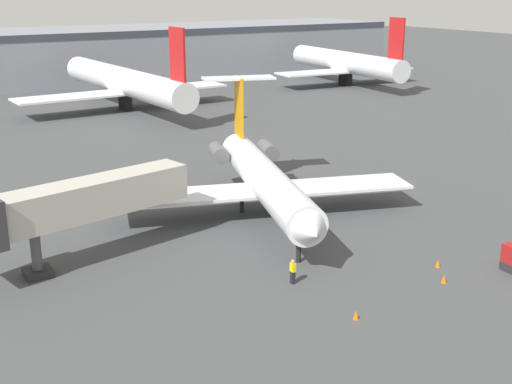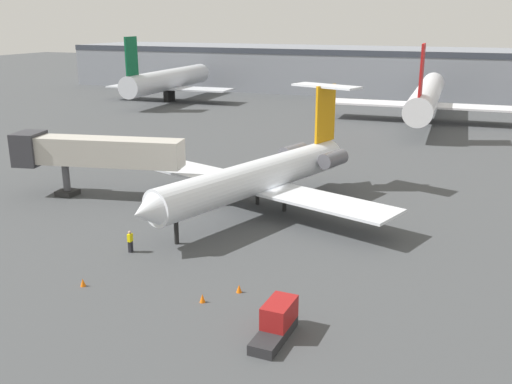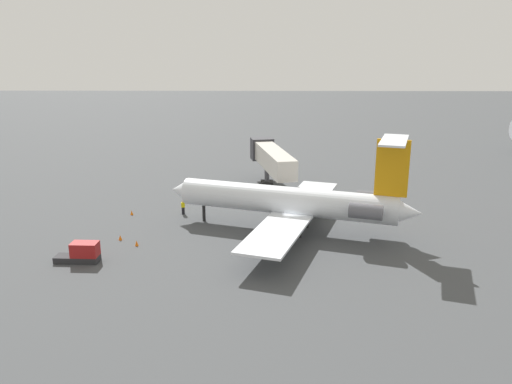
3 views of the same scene
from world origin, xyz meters
name	(u,v)px [view 3 (image 3 of 3)]	position (x,y,z in m)	size (l,w,h in m)	color
ground_plane	(295,233)	(0.00, 0.00, -0.05)	(400.00, 400.00, 0.10)	#424447
regional_jet	(293,201)	(-0.50, -0.21, 3.42)	(25.82, 26.88, 10.51)	silver
jet_bridge	(271,157)	(-17.72, -2.32, 4.50)	(16.87, 6.23, 6.19)	#B7B2A8
ground_crew_marshaller	(183,207)	(-6.14, -12.86, 0.86)	(0.28, 0.41, 1.69)	black
baggage_tug_lead	(82,253)	(8.05, -19.98, 0.84)	(1.52, 4.04, 1.90)	#262628
traffic_cone_near	(137,243)	(4.04, -15.94, 0.28)	(0.36, 0.36, 0.55)	orange
traffic_cone_mid	(132,213)	(-5.78, -18.93, 0.28)	(0.36, 0.36, 0.55)	orange
traffic_cone_far	(120,238)	(2.48, -18.01, 0.28)	(0.36, 0.36, 0.55)	orange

